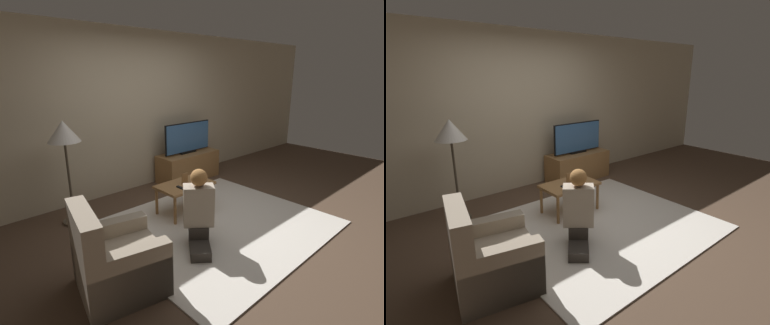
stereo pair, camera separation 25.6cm
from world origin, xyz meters
TOP-DOWN VIEW (x-y plane):
  - ground_plane at (0.00, 0.00)m, footprint 10.00×10.00m
  - wall_back at (0.00, 1.93)m, footprint 10.00×0.06m
  - rug at (0.00, 0.00)m, footprint 2.67×2.35m
  - tv_stand at (0.91, 1.59)m, footprint 1.17×0.49m
  - tv at (0.91, 1.60)m, footprint 1.03×0.08m
  - coffee_table at (-0.07, 0.57)m, footprint 0.78×0.48m
  - floor_lamp at (-1.36, 1.36)m, footprint 0.40×0.40m
  - armchair at (-1.59, -0.20)m, footprint 0.85×0.84m
  - person_kneeling at (-0.54, -0.18)m, footprint 0.69×0.77m
  - picture_frame at (-0.07, 0.58)m, footprint 0.11×0.01m
  - remote at (-0.23, 0.48)m, footprint 0.04×0.15m

SIDE VIEW (x-z plane):
  - ground_plane at x=0.00m, z-range 0.00..0.00m
  - rug at x=0.00m, z-range 0.00..0.02m
  - tv_stand at x=0.91m, z-range 0.00..0.51m
  - armchair at x=-1.59m, z-range -0.14..0.71m
  - coffee_table at x=-0.07m, z-range 0.16..0.60m
  - remote at x=-0.23m, z-range 0.43..0.45m
  - person_kneeling at x=-0.54m, z-range 0.00..0.92m
  - picture_frame at x=-0.07m, z-range 0.43..0.58m
  - tv at x=0.91m, z-range 0.51..1.07m
  - floor_lamp at x=-1.36m, z-range 0.47..1.84m
  - wall_back at x=0.00m, z-range 0.00..2.60m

